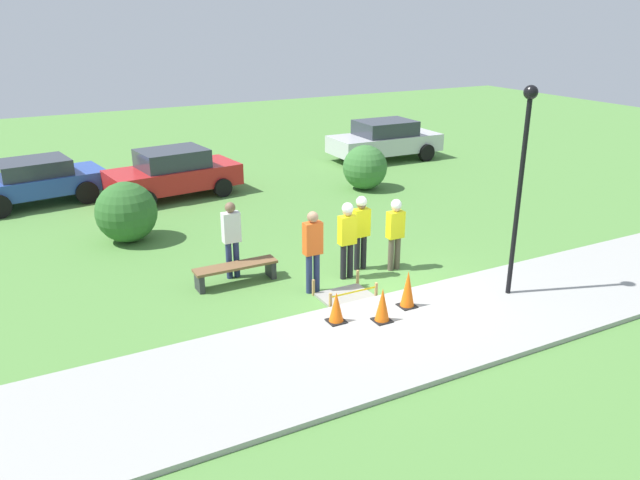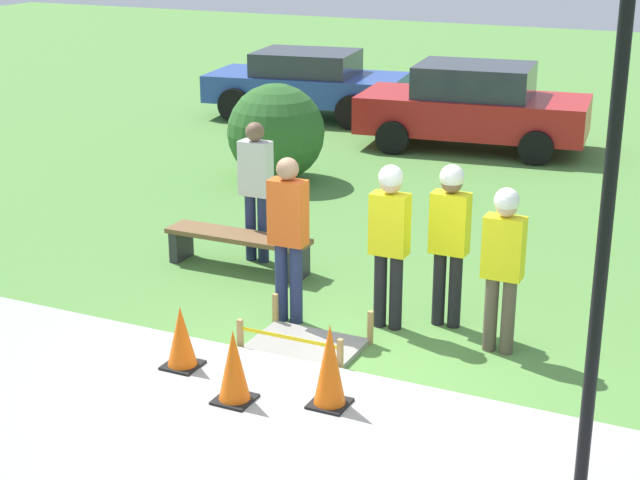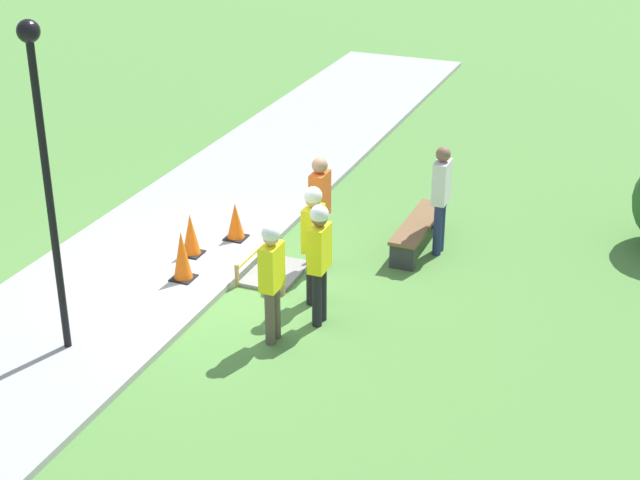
% 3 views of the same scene
% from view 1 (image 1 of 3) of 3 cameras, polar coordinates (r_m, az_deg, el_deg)
% --- Properties ---
extents(ground_plane, '(60.00, 60.00, 0.00)m').
position_cam_1_polar(ground_plane, '(13.52, 5.84, -5.32)').
color(ground_plane, '#51843D').
extents(sidewalk, '(28.00, 3.19, 0.10)m').
position_cam_1_polar(sidewalk, '(12.35, 9.95, -7.88)').
color(sidewalk, '#9E9E99').
rests_on(sidewalk, ground_plane).
extents(wet_concrete_patch, '(1.17, 0.82, 0.37)m').
position_cam_1_polar(wet_concrete_patch, '(13.50, 2.26, -5.07)').
color(wet_concrete_patch, gray).
rests_on(wet_concrete_patch, ground_plane).
extents(traffic_cone_near_patch, '(0.34, 0.34, 0.63)m').
position_cam_1_polar(traffic_cone_near_patch, '(12.14, 1.50, -6.17)').
color(traffic_cone_near_patch, black).
rests_on(traffic_cone_near_patch, sidewalk).
extents(traffic_cone_far_patch, '(0.34, 0.34, 0.69)m').
position_cam_1_polar(traffic_cone_far_patch, '(12.21, 5.73, -5.94)').
color(traffic_cone_far_patch, black).
rests_on(traffic_cone_far_patch, sidewalk).
extents(traffic_cone_sidewalk_edge, '(0.34, 0.34, 0.79)m').
position_cam_1_polar(traffic_cone_sidewalk_edge, '(12.83, 8.03, -4.46)').
color(traffic_cone_sidewalk_edge, black).
rests_on(traffic_cone_sidewalk_edge, sidewalk).
extents(park_bench, '(1.90, 0.44, 0.46)m').
position_cam_1_polar(park_bench, '(14.15, -7.71, -2.73)').
color(park_bench, '#2D2D33').
rests_on(park_bench, ground_plane).
extents(worker_supervisor, '(0.40, 0.25, 1.74)m').
position_cam_1_polar(worker_supervisor, '(14.64, 6.90, 1.06)').
color(worker_supervisor, brown).
rests_on(worker_supervisor, ground_plane).
extents(worker_assistant, '(0.40, 0.26, 1.81)m').
position_cam_1_polar(worker_assistant, '(14.06, 2.50, 0.59)').
color(worker_assistant, black).
rests_on(worker_assistant, ground_plane).
extents(worker_trainee, '(0.40, 0.26, 1.80)m').
position_cam_1_polar(worker_trainee, '(14.59, 3.76, 1.29)').
color(worker_trainee, black).
rests_on(worker_trainee, ground_plane).
extents(bystander_in_orange_shirt, '(0.40, 0.24, 1.85)m').
position_cam_1_polar(bystander_in_orange_shirt, '(13.34, -0.66, -0.61)').
color(bystander_in_orange_shirt, navy).
rests_on(bystander_in_orange_shirt, ground_plane).
extents(bystander_in_gray_shirt, '(0.40, 0.24, 1.81)m').
position_cam_1_polar(bystander_in_gray_shirt, '(14.23, -8.09, 0.44)').
color(bystander_in_gray_shirt, navy).
rests_on(bystander_in_gray_shirt, ground_plane).
extents(lamppost_near, '(0.28, 0.28, 4.37)m').
position_cam_1_polar(lamppost_near, '(13.18, 18.03, 6.58)').
color(lamppost_near, black).
rests_on(lamppost_near, sidewalk).
extents(parked_car_blue, '(4.40, 2.57, 1.42)m').
position_cam_1_polar(parked_car_blue, '(21.78, -24.63, 4.98)').
color(parked_car_blue, '#28479E').
rests_on(parked_car_blue, ground_plane).
extents(parked_car_silver, '(4.56, 2.25, 1.61)m').
position_cam_1_polar(parked_car_silver, '(26.05, 5.94, 9.12)').
color(parked_car_silver, '#BCBCC1').
rests_on(parked_car_silver, ground_plane).
extents(parked_car_red, '(4.40, 2.46, 1.58)m').
position_cam_1_polar(parked_car_red, '(21.14, -13.26, 5.99)').
color(parked_car_red, red).
rests_on(parked_car_red, ground_plane).
extents(shrub_rounded_near, '(1.61, 1.61, 1.61)m').
position_cam_1_polar(shrub_rounded_near, '(17.24, -17.29, 2.44)').
color(shrub_rounded_near, '#2D6028').
rests_on(shrub_rounded_near, ground_plane).
extents(shrub_rounded_mid, '(1.52, 1.52, 1.52)m').
position_cam_1_polar(shrub_rounded_mid, '(21.54, 4.14, 6.64)').
color(shrub_rounded_mid, '#387033').
rests_on(shrub_rounded_mid, ground_plane).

